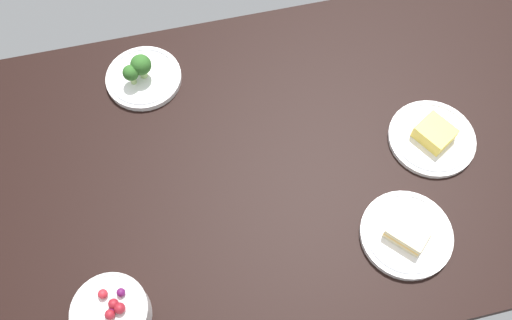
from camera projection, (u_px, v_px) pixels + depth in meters
dining_table at (256, 168)px, 124.08cm from camera, size 159.59×84.82×4.00cm
plate_cheese at (432, 137)px, 123.98cm from camera, size 19.67×19.67×4.74cm
plate_sandwich at (407, 233)px, 113.55cm from camera, size 19.23×19.23×4.68cm
plate_broccoli at (142, 75)px, 130.75cm from camera, size 18.04×18.04×8.27cm
bowl_berries at (112, 313)px, 104.49cm from camera, size 14.76×14.76×7.54cm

